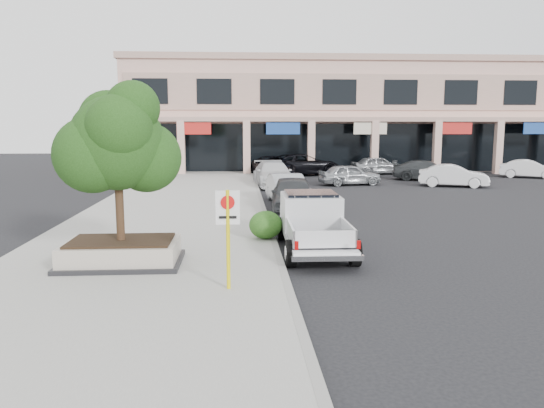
{
  "coord_description": "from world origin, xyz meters",
  "views": [
    {
      "loc": [
        -2.7,
        -13.98,
        3.92
      ],
      "look_at": [
        -1.7,
        1.5,
        1.58
      ],
      "focal_mm": 35.0,
      "sensor_mm": 36.0,
      "label": 1
    }
  ],
  "objects": [
    {
      "name": "lot_car_c",
      "position": [
        10.62,
        22.51,
        0.7
      ],
      "size": [
        5.16,
        3.35,
        1.39
      ],
      "primitive_type": "imported",
      "rotation": [
        0.0,
        0.0,
        1.25
      ],
      "color": "#2E3133",
      "rests_on": "ground"
    },
    {
      "name": "lot_car_f",
      "position": [
        18.71,
        23.64,
        0.67
      ],
      "size": [
        4.22,
        3.18,
        1.33
      ],
      "primitive_type": "imported",
      "rotation": [
        0.0,
        0.0,
        1.07
      ],
      "color": "silver",
      "rests_on": "ground"
    },
    {
      "name": "hedge",
      "position": [
        -1.8,
        3.23,
        0.62
      ],
      "size": [
        1.1,
        0.99,
        0.93
      ],
      "primitive_type": "ellipsoid",
      "color": "#144513",
      "rests_on": "sidewalk"
    },
    {
      "name": "ground",
      "position": [
        0.0,
        0.0,
        0.0
      ],
      "size": [
        120.0,
        120.0,
        0.0
      ],
      "primitive_type": "plane",
      "color": "black",
      "rests_on": "ground"
    },
    {
      "name": "curb_car_c",
      "position": [
        -0.46,
        19.45,
        0.78
      ],
      "size": [
        2.61,
        5.55,
        1.57
      ],
      "primitive_type": "imported",
      "rotation": [
        0.0,
        0.0,
        0.08
      ],
      "color": "silver",
      "rests_on": "ground"
    },
    {
      "name": "planter",
      "position": [
        -5.87,
        0.28,
        0.48
      ],
      "size": [
        3.2,
        2.2,
        0.68
      ],
      "color": "black",
      "rests_on": "sidewalk"
    },
    {
      "name": "curb_car_a",
      "position": [
        -0.27,
        9.18,
        0.81
      ],
      "size": [
        2.25,
        4.9,
        1.63
      ],
      "primitive_type": "imported",
      "rotation": [
        0.0,
        0.0,
        -0.07
      ],
      "color": "#2C2E31",
      "rests_on": "ground"
    },
    {
      "name": "curb_car_b",
      "position": [
        -0.25,
        12.02,
        0.73
      ],
      "size": [
        2.01,
        4.58,
        1.46
      ],
      "primitive_type": "imported",
      "rotation": [
        0.0,
        0.0,
        0.11
      ],
      "color": "#A4A8AC",
      "rests_on": "ground"
    },
    {
      "name": "curb",
      "position": [
        -1.55,
        6.0,
        0.07
      ],
      "size": [
        0.2,
        52.0,
        0.15
      ],
      "primitive_type": "cube",
      "color": "gray",
      "rests_on": "ground"
    },
    {
      "name": "curb_car_d",
      "position": [
        -0.08,
        25.41,
        0.78
      ],
      "size": [
        3.32,
        5.93,
        1.57
      ],
      "primitive_type": "imported",
      "rotation": [
        0.0,
        0.0,
        0.13
      ],
      "color": "black",
      "rests_on": "ground"
    },
    {
      "name": "lot_car_e",
      "position": [
        8.33,
        27.08,
        0.72
      ],
      "size": [
        4.42,
        2.21,
        1.45
      ],
      "primitive_type": "imported",
      "rotation": [
        0.0,
        0.0,
        1.69
      ],
      "color": "gray",
      "rests_on": "ground"
    },
    {
      "name": "lot_car_a",
      "position": [
        4.55,
        19.87,
        0.68
      ],
      "size": [
        4.22,
        2.23,
        1.37
      ],
      "primitive_type": "imported",
      "rotation": [
        0.0,
        0.0,
        1.73
      ],
      "color": "#95989C",
      "rests_on": "ground"
    },
    {
      "name": "pickup_truck",
      "position": [
        -0.35,
        2.03,
        0.87
      ],
      "size": [
        2.11,
        5.54,
        1.74
      ],
      "primitive_type": null,
      "rotation": [
        0.0,
        0.0,
        -0.01
      ],
      "color": "silver",
      "rests_on": "ground"
    },
    {
      "name": "lot_car_d",
      "position": [
        2.28,
        26.74,
        0.84
      ],
      "size": [
        6.57,
        4.36,
        1.68
      ],
      "primitive_type": "imported",
      "rotation": [
        0.0,
        0.0,
        1.85
      ],
      "color": "black",
      "rests_on": "ground"
    },
    {
      "name": "sidewalk",
      "position": [
        -5.5,
        6.0,
        0.07
      ],
      "size": [
        8.0,
        52.0,
        0.15
      ],
      "primitive_type": "cube",
      "color": "gray",
      "rests_on": "ground"
    },
    {
      "name": "planter_tree",
      "position": [
        -5.74,
        0.43,
        3.41
      ],
      "size": [
        2.9,
        2.55,
        4.0
      ],
      "color": "#302312",
      "rests_on": "planter"
    },
    {
      "name": "strip_mall",
      "position": [
        8.0,
        33.93,
        4.75
      ],
      "size": [
        40.55,
        12.43,
        9.5
      ],
      "color": "#CF9E92",
      "rests_on": "ground"
    },
    {
      "name": "no_parking_sign",
      "position": [
        -2.94,
        -2.1,
        1.63
      ],
      "size": [
        0.55,
        0.09,
        2.3
      ],
      "color": "yellow",
      "rests_on": "sidewalk"
    },
    {
      "name": "lot_car_b",
      "position": [
        10.92,
        18.59,
        0.7
      ],
      "size": [
        4.49,
        2.83,
        1.4
      ],
      "primitive_type": "imported",
      "rotation": [
        0.0,
        0.0,
        1.22
      ],
      "color": "silver",
      "rests_on": "ground"
    }
  ]
}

